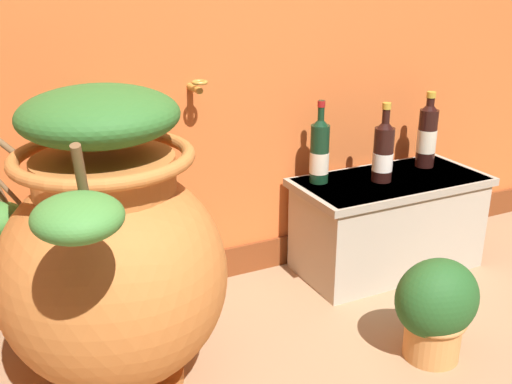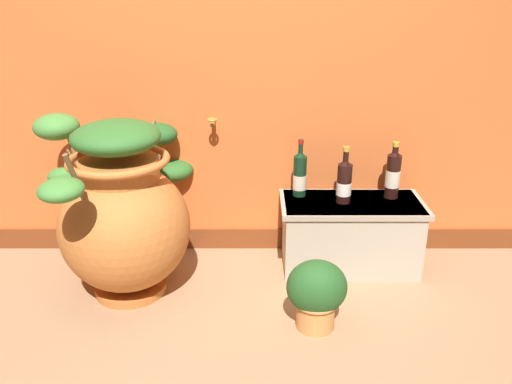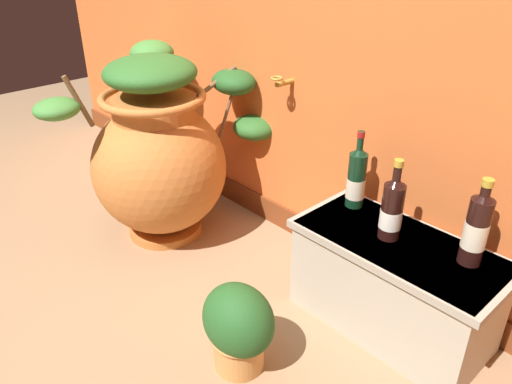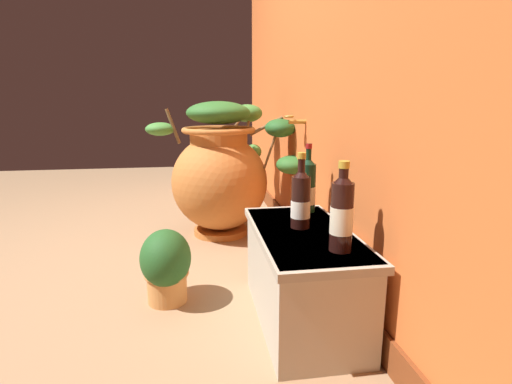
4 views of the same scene
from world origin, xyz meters
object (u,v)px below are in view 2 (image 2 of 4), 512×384
object	(u,v)px
wine_bottle_middle	(395,173)
terracotta_urn	(124,212)
potted_shrub	(318,293)
wine_bottle_left	(301,174)
wine_bottle_right	(346,181)

from	to	relation	value
wine_bottle_middle	terracotta_urn	bearing A→B (deg)	-167.63
terracotta_urn	potted_shrub	world-z (taller)	terracotta_urn
wine_bottle_middle	potted_shrub	xyz separation A→B (m)	(-0.47, -0.64, -0.35)
terracotta_urn	potted_shrub	size ratio (longest dim) A/B	3.10
potted_shrub	terracotta_urn	bearing A→B (deg)	160.70
wine_bottle_left	potted_shrub	xyz separation A→B (m)	(0.03, -0.66, -0.34)
wine_bottle_middle	wine_bottle_right	distance (m)	0.28
wine_bottle_left	wine_bottle_right	world-z (taller)	wine_bottle_left
wine_bottle_right	wine_bottle_left	bearing A→B (deg)	157.26
terracotta_urn	wine_bottle_middle	xyz separation A→B (m)	(1.41, 0.31, 0.09)
wine_bottle_middle	potted_shrub	size ratio (longest dim) A/B	0.93
wine_bottle_left	wine_bottle_middle	distance (m)	0.51
wine_bottle_middle	wine_bottle_right	bearing A→B (deg)	-165.72
wine_bottle_middle	wine_bottle_right	xyz separation A→B (m)	(-0.28, -0.07, -0.02)
terracotta_urn	wine_bottle_middle	world-z (taller)	terracotta_urn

